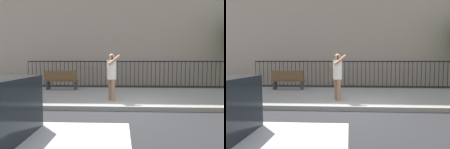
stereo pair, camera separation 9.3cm
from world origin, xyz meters
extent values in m
plane|color=#28282B|center=(0.00, 0.00, 0.00)|extent=(60.00, 60.00, 0.00)
cube|color=gray|center=(0.00, 2.20, 0.07)|extent=(28.00, 4.40, 0.15)
cube|color=black|center=(0.00, 5.90, 1.55)|extent=(12.00, 0.04, 0.06)
cylinder|color=black|center=(-6.00, 5.90, 0.80)|extent=(0.03, 0.03, 1.60)
cylinder|color=black|center=(-5.74, 5.90, 0.80)|extent=(0.03, 0.03, 1.60)
cylinder|color=black|center=(-5.49, 5.90, 0.80)|extent=(0.03, 0.03, 1.60)
cylinder|color=black|center=(-5.23, 5.90, 0.80)|extent=(0.03, 0.03, 1.60)
cylinder|color=black|center=(-4.98, 5.90, 0.80)|extent=(0.03, 0.03, 1.60)
cylinder|color=black|center=(-4.72, 5.90, 0.80)|extent=(0.03, 0.03, 1.60)
cylinder|color=black|center=(-4.47, 5.90, 0.80)|extent=(0.03, 0.03, 1.60)
cylinder|color=black|center=(-4.21, 5.90, 0.80)|extent=(0.03, 0.03, 1.60)
cylinder|color=black|center=(-3.96, 5.90, 0.80)|extent=(0.03, 0.03, 1.60)
cylinder|color=black|center=(-3.70, 5.90, 0.80)|extent=(0.03, 0.03, 1.60)
cylinder|color=black|center=(-3.45, 5.90, 0.80)|extent=(0.03, 0.03, 1.60)
cylinder|color=black|center=(-3.19, 5.90, 0.80)|extent=(0.03, 0.03, 1.60)
cylinder|color=black|center=(-2.94, 5.90, 0.80)|extent=(0.03, 0.03, 1.60)
cylinder|color=black|center=(-2.68, 5.90, 0.80)|extent=(0.03, 0.03, 1.60)
cylinder|color=black|center=(-2.43, 5.90, 0.80)|extent=(0.03, 0.03, 1.60)
cylinder|color=black|center=(-2.17, 5.90, 0.80)|extent=(0.03, 0.03, 1.60)
cylinder|color=black|center=(-1.91, 5.90, 0.80)|extent=(0.03, 0.03, 1.60)
cylinder|color=black|center=(-1.66, 5.90, 0.80)|extent=(0.03, 0.03, 1.60)
cylinder|color=black|center=(-1.40, 5.90, 0.80)|extent=(0.03, 0.03, 1.60)
cylinder|color=black|center=(-1.15, 5.90, 0.80)|extent=(0.03, 0.03, 1.60)
cylinder|color=black|center=(-0.89, 5.90, 0.80)|extent=(0.03, 0.03, 1.60)
cylinder|color=black|center=(-0.64, 5.90, 0.80)|extent=(0.03, 0.03, 1.60)
cylinder|color=black|center=(-0.38, 5.90, 0.80)|extent=(0.03, 0.03, 1.60)
cylinder|color=black|center=(-0.13, 5.90, 0.80)|extent=(0.03, 0.03, 1.60)
cylinder|color=black|center=(0.13, 5.90, 0.80)|extent=(0.03, 0.03, 1.60)
cylinder|color=black|center=(0.38, 5.90, 0.80)|extent=(0.03, 0.03, 1.60)
cylinder|color=black|center=(0.64, 5.90, 0.80)|extent=(0.03, 0.03, 1.60)
cylinder|color=black|center=(0.89, 5.90, 0.80)|extent=(0.03, 0.03, 1.60)
cylinder|color=black|center=(1.15, 5.90, 0.80)|extent=(0.03, 0.03, 1.60)
cylinder|color=black|center=(1.40, 5.90, 0.80)|extent=(0.03, 0.03, 1.60)
cylinder|color=black|center=(1.66, 5.90, 0.80)|extent=(0.03, 0.03, 1.60)
cylinder|color=black|center=(1.91, 5.90, 0.80)|extent=(0.03, 0.03, 1.60)
cylinder|color=black|center=(2.17, 5.90, 0.80)|extent=(0.03, 0.03, 1.60)
cylinder|color=black|center=(2.43, 5.90, 0.80)|extent=(0.03, 0.03, 1.60)
cylinder|color=black|center=(2.68, 5.90, 0.80)|extent=(0.03, 0.03, 1.60)
cylinder|color=black|center=(2.94, 5.90, 0.80)|extent=(0.03, 0.03, 1.60)
cylinder|color=black|center=(3.19, 5.90, 0.80)|extent=(0.03, 0.03, 1.60)
cylinder|color=black|center=(3.45, 5.90, 0.80)|extent=(0.03, 0.03, 1.60)
cylinder|color=black|center=(3.70, 5.90, 0.80)|extent=(0.03, 0.03, 1.60)
cylinder|color=black|center=(3.96, 5.90, 0.80)|extent=(0.03, 0.03, 1.60)
cylinder|color=black|center=(4.21, 5.90, 0.80)|extent=(0.03, 0.03, 1.60)
cylinder|color=black|center=(4.47, 5.90, 0.80)|extent=(0.03, 0.03, 1.60)
cylinder|color=black|center=(4.72, 5.90, 0.80)|extent=(0.03, 0.03, 1.60)
cylinder|color=black|center=(4.98, 5.90, 0.80)|extent=(0.03, 0.03, 1.60)
cylinder|color=black|center=(5.23, 5.90, 0.80)|extent=(0.03, 0.03, 1.60)
cylinder|color=black|center=(5.49, 5.90, 0.80)|extent=(0.03, 0.03, 1.60)
cylinder|color=black|center=(5.74, 5.90, 0.80)|extent=(0.03, 0.03, 1.60)
cylinder|color=black|center=(6.00, 5.90, 0.80)|extent=(0.03, 0.03, 1.60)
cylinder|color=#936B4C|center=(-0.47, 0.92, 0.54)|extent=(0.15, 0.15, 0.77)
cylinder|color=#936B4C|center=(-0.57, 1.10, 0.54)|extent=(0.15, 0.15, 0.77)
cylinder|color=silver|center=(-0.52, 1.01, 1.28)|extent=(0.47, 0.47, 0.71)
sphere|color=#936B4C|center=(-0.52, 1.01, 1.74)|extent=(0.22, 0.22, 0.22)
cylinder|color=#936B4C|center=(-0.42, 0.84, 1.63)|extent=(0.47, 0.33, 0.38)
cylinder|color=#936B4C|center=(-0.62, 1.18, 1.25)|extent=(0.09, 0.09, 0.54)
cube|color=black|center=(-0.49, 0.85, 1.72)|extent=(0.04, 0.07, 0.15)
cube|color=brown|center=(-0.65, 1.23, 1.17)|extent=(0.28, 0.32, 0.34)
cube|color=brown|center=(-3.15, 3.56, 0.60)|extent=(1.60, 0.45, 0.05)
cube|color=brown|center=(-3.15, 3.36, 0.88)|extent=(1.60, 0.06, 0.44)
cube|color=#333338|center=(-3.85, 3.56, 0.35)|extent=(0.08, 0.41, 0.40)
cube|color=#333338|center=(-2.45, 3.56, 0.35)|extent=(0.08, 0.41, 0.40)
camera|label=1|loc=(-0.17, -6.08, 1.60)|focal=31.38mm
camera|label=2|loc=(-0.07, -6.07, 1.60)|focal=31.38mm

